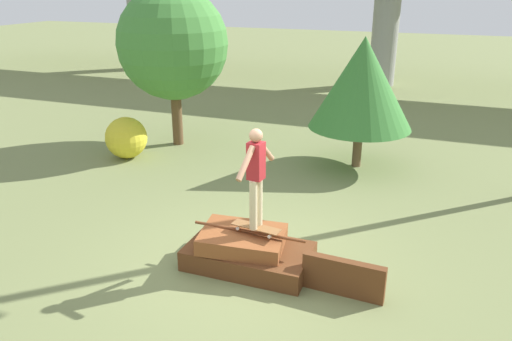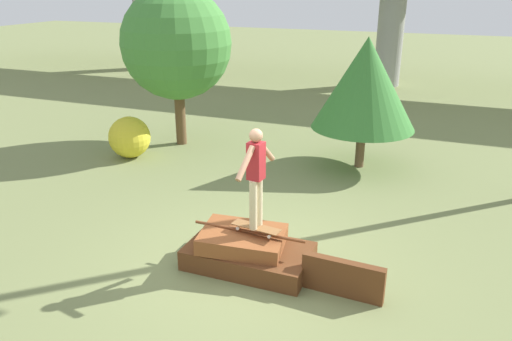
# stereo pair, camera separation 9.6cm
# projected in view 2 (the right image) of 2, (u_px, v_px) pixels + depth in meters

# --- Properties ---
(ground_plane) EXTENTS (80.00, 80.00, 0.00)m
(ground_plane) POSITION_uv_depth(u_px,v_px,m) (249.00, 265.00, 8.04)
(ground_plane) COLOR olive
(scrap_pile) EXTENTS (1.97, 1.17, 0.63)m
(scrap_pile) POSITION_uv_depth(u_px,v_px,m) (247.00, 251.00, 7.95)
(scrap_pile) COLOR #5B3319
(scrap_pile) RESTS_ON ground_plane
(scrap_plank_loose) EXTENTS (1.21, 0.20, 0.56)m
(scrap_plank_loose) POSITION_uv_depth(u_px,v_px,m) (343.00, 278.00, 7.19)
(scrap_plank_loose) COLOR #5B3319
(scrap_plank_loose) RESTS_ON ground_plane
(skateboard) EXTENTS (0.82, 0.32, 0.09)m
(skateboard) POSITION_uv_depth(u_px,v_px,m) (256.00, 227.00, 7.74)
(skateboard) COLOR brown
(skateboard) RESTS_ON scrap_pile
(skater) EXTENTS (0.25, 1.10, 1.58)m
(skater) POSITION_uv_depth(u_px,v_px,m) (256.00, 172.00, 7.41)
(skater) COLOR #C6B78E
(skater) RESTS_ON skateboard
(tree_behind_left) EXTENTS (2.92, 2.92, 4.20)m
(tree_behind_left) POSITION_uv_depth(u_px,v_px,m) (176.00, 44.00, 13.05)
(tree_behind_left) COLOR brown
(tree_behind_left) RESTS_ON ground_plane
(tree_behind_right) EXTENTS (2.44, 2.44, 3.12)m
(tree_behind_right) POSITION_uv_depth(u_px,v_px,m) (365.00, 84.00, 11.57)
(tree_behind_right) COLOR brown
(tree_behind_right) RESTS_ON ground_plane
(bush_yellow_flowering) EXTENTS (1.06, 1.06, 1.06)m
(bush_yellow_flowering) POSITION_uv_depth(u_px,v_px,m) (130.00, 137.00, 12.77)
(bush_yellow_flowering) COLOR gold
(bush_yellow_flowering) RESTS_ON ground_plane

